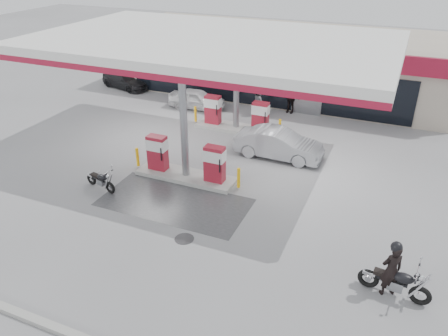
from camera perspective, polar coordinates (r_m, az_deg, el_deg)
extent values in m
plane|color=gray|center=(18.06, -7.88, -4.11)|extent=(90.00, 90.00, 0.00)
cube|color=#4C4C4F|center=(17.83, -6.49, -4.46)|extent=(6.00, 3.00, 0.00)
cylinder|color=#38383A|center=(15.79, -5.20, -9.19)|extent=(0.70, 0.70, 0.01)
cube|color=gray|center=(13.86, -23.28, -17.85)|extent=(28.00, 0.25, 0.15)
cube|color=#B1A594|center=(31.03, 7.25, 13.74)|extent=(22.00, 8.00, 4.00)
cube|color=black|center=(27.48, 4.72, 10.71)|extent=(18.00, 0.10, 2.60)
cube|color=maroon|center=(26.87, 4.85, 14.94)|extent=(22.00, 0.25, 1.00)
cube|color=navy|center=(25.57, 20.21, 12.70)|extent=(3.50, 0.12, 0.80)
cube|color=gray|center=(26.79, 10.82, 9.17)|extent=(1.80, 0.14, 2.20)
cube|color=silver|center=(20.20, -1.50, 15.93)|extent=(16.00, 10.00, 0.60)
cube|color=maroon|center=(16.01, -8.99, 11.71)|extent=(16.00, 0.12, 0.24)
cube|color=maroon|center=(24.74, 3.48, 17.69)|extent=(16.00, 0.12, 0.24)
cylinder|color=gray|center=(18.42, -5.28, 5.78)|extent=(0.32, 0.32, 5.00)
cylinder|color=gray|center=(23.56, 1.65, 10.87)|extent=(0.32, 0.32, 5.00)
cube|color=#9E9E99|center=(19.50, -4.96, -1.04)|extent=(4.50, 1.30, 0.18)
cube|color=maroon|center=(19.73, -8.67, 2.01)|extent=(0.85, 0.48, 1.60)
cube|color=maroon|center=(18.53, -1.23, 0.54)|extent=(0.85, 0.48, 1.60)
cube|color=silver|center=(19.56, -8.76, 3.06)|extent=(0.88, 0.52, 0.50)
cube|color=silver|center=(18.35, -1.24, 1.65)|extent=(0.88, 0.52, 0.50)
cylinder|color=#FDB70E|center=(20.48, -11.23, 1.41)|extent=(0.14, 0.14, 0.90)
cylinder|color=#FDB70E|center=(18.36, 1.92, -1.29)|extent=(0.14, 0.14, 0.90)
cube|color=#9E9E99|center=(24.41, 1.57, 5.25)|extent=(4.50, 1.30, 0.18)
cube|color=maroon|center=(24.59, -1.46, 7.66)|extent=(0.85, 0.48, 1.60)
cube|color=maroon|center=(23.64, 4.77, 6.71)|extent=(0.85, 0.48, 1.60)
cube|color=silver|center=(24.46, -1.47, 8.54)|extent=(0.88, 0.52, 0.50)
cube|color=silver|center=(23.50, 4.81, 7.62)|extent=(0.88, 0.52, 0.50)
cylinder|color=#FDB70E|center=(25.20, -3.75, 7.05)|extent=(0.14, 0.14, 0.90)
cylinder|color=#FDB70E|center=(23.51, 7.28, 5.30)|extent=(0.14, 0.14, 0.90)
torus|color=black|center=(14.33, 24.23, -14.96)|extent=(0.66, 0.22, 0.64)
torus|color=black|center=(14.37, 18.31, -13.52)|extent=(0.66, 0.22, 0.64)
cube|color=gray|center=(14.27, 21.49, -14.04)|extent=(0.45, 0.30, 0.32)
cube|color=black|center=(14.21, 20.92, -13.56)|extent=(0.97, 0.21, 0.09)
ellipsoid|color=black|center=(14.05, 22.39, -13.15)|extent=(0.63, 0.41, 0.30)
cube|color=black|center=(14.11, 20.17, -12.82)|extent=(0.61, 0.32, 0.11)
cylinder|color=silver|center=(13.86, 23.96, -12.45)|extent=(0.13, 0.81, 0.04)
sphere|color=silver|center=(13.94, 24.38, -12.98)|extent=(0.19, 0.19, 0.19)
cylinder|color=silver|center=(14.48, 19.40, -13.47)|extent=(0.97, 0.19, 0.09)
imported|color=black|center=(13.98, 21.01, -12.34)|extent=(0.78, 0.70, 1.79)
torus|color=black|center=(18.80, -14.62, -2.50)|extent=(0.54, 0.24, 0.53)
torus|color=black|center=(19.67, -16.91, -1.39)|extent=(0.54, 0.24, 0.53)
cube|color=gray|center=(19.17, -15.75, -1.78)|extent=(0.39, 0.29, 0.27)
cube|color=black|center=(19.22, -16.03, -1.44)|extent=(0.79, 0.27, 0.07)
ellipsoid|color=black|center=(18.94, -15.61, -1.16)|extent=(0.55, 0.39, 0.25)
cube|color=black|center=(19.28, -16.42, -0.91)|extent=(0.52, 0.32, 0.09)
cylinder|color=silver|center=(18.62, -15.20, -0.69)|extent=(0.19, 0.66, 0.03)
sphere|color=silver|center=(18.60, -14.95, -1.07)|extent=(0.16, 0.16, 0.16)
cylinder|color=silver|center=(19.59, -16.25, -1.48)|extent=(0.79, 0.26, 0.07)
imported|color=silver|center=(27.44, -3.56, 8.98)|extent=(3.63, 1.60, 1.22)
imported|color=slate|center=(26.39, 4.64, 8.66)|extent=(0.90, 0.99, 1.65)
imported|color=#A1A4A9|center=(21.17, 7.13, 3.14)|extent=(4.26, 1.54, 1.40)
imported|color=black|center=(32.17, -12.75, 11.14)|extent=(4.17, 2.54, 1.13)
imported|color=#591713|center=(28.50, 17.69, 8.33)|extent=(4.35, 2.82, 1.11)
imported|color=black|center=(26.94, 8.70, 9.03)|extent=(1.10, 0.53, 1.83)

